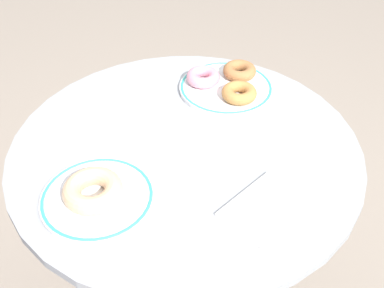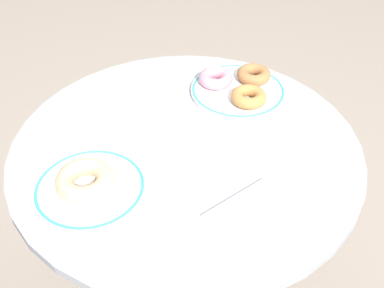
{
  "view_description": "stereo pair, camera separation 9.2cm",
  "coord_description": "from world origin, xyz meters",
  "px_view_note": "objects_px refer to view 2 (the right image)",
  "views": [
    {
      "loc": [
        -0.55,
        -0.45,
        1.37
      ],
      "look_at": [
        0.0,
        -0.02,
        0.77
      ],
      "focal_mm": 43.92,
      "sensor_mm": 36.0,
      "label": 1
    },
    {
      "loc": [
        -0.48,
        -0.52,
        1.37
      ],
      "look_at": [
        0.0,
        -0.02,
        0.77
      ],
      "focal_mm": 43.92,
      "sensor_mm": 36.0,
      "label": 2
    }
  ],
  "objects_px": {
    "donut_pink_frosted": "(216,78)",
    "donut_old_fashioned": "(249,97)",
    "donut_cinnamon": "(254,75)",
    "plate_right": "(238,91)",
    "paper_napkin": "(256,218)",
    "cafe_table": "(187,226)",
    "donut_glazed": "(85,181)",
    "plate_left": "(90,188)"
  },
  "relations": [
    {
      "from": "donut_old_fashioned",
      "to": "cafe_table",
      "type": "bearing_deg",
      "value": 179.73
    },
    {
      "from": "plate_left",
      "to": "donut_old_fashioned",
      "type": "bearing_deg",
      "value": -4.05
    },
    {
      "from": "cafe_table",
      "to": "donut_old_fashioned",
      "type": "bearing_deg",
      "value": -0.27
    },
    {
      "from": "cafe_table",
      "to": "donut_pink_frosted",
      "type": "distance_m",
      "value": 0.35
    },
    {
      "from": "plate_right",
      "to": "paper_napkin",
      "type": "height_order",
      "value": "plate_right"
    },
    {
      "from": "donut_cinnamon",
      "to": "donut_old_fashioned",
      "type": "xyz_separation_m",
      "value": [
        -0.08,
        -0.05,
        0.0
      ]
    },
    {
      "from": "donut_glazed",
      "to": "donut_cinnamon",
      "type": "distance_m",
      "value": 0.48
    },
    {
      "from": "cafe_table",
      "to": "donut_pink_frosted",
      "type": "relative_size",
      "value": 9.75
    },
    {
      "from": "cafe_table",
      "to": "donut_pink_frosted",
      "type": "xyz_separation_m",
      "value": [
        0.19,
        0.1,
        0.28
      ]
    },
    {
      "from": "cafe_table",
      "to": "plate_right",
      "type": "height_order",
      "value": "plate_right"
    },
    {
      "from": "donut_old_fashioned",
      "to": "donut_cinnamon",
      "type": "bearing_deg",
      "value": 34.0
    },
    {
      "from": "plate_left",
      "to": "donut_pink_frosted",
      "type": "relative_size",
      "value": 2.56
    },
    {
      "from": "cafe_table",
      "to": "plate_right",
      "type": "bearing_deg",
      "value": 13.28
    },
    {
      "from": "cafe_table",
      "to": "donut_glazed",
      "type": "height_order",
      "value": "donut_glazed"
    },
    {
      "from": "donut_pink_frosted",
      "to": "donut_cinnamon",
      "type": "bearing_deg",
      "value": -33.71
    },
    {
      "from": "plate_left",
      "to": "plate_right",
      "type": "relative_size",
      "value": 0.93
    },
    {
      "from": "plate_right",
      "to": "donut_cinnamon",
      "type": "relative_size",
      "value": 2.76
    },
    {
      "from": "plate_left",
      "to": "plate_right",
      "type": "bearing_deg",
      "value": 3.03
    },
    {
      "from": "plate_right",
      "to": "donut_old_fashioned",
      "type": "height_order",
      "value": "donut_old_fashioned"
    },
    {
      "from": "donut_glazed",
      "to": "donut_old_fashioned",
      "type": "distance_m",
      "value": 0.41
    },
    {
      "from": "plate_right",
      "to": "donut_pink_frosted",
      "type": "bearing_deg",
      "value": 111.57
    },
    {
      "from": "donut_glazed",
      "to": "donut_old_fashioned",
      "type": "bearing_deg",
      "value": -4.21
    },
    {
      "from": "donut_pink_frosted",
      "to": "paper_napkin",
      "type": "bearing_deg",
      "value": -126.22
    },
    {
      "from": "donut_old_fashioned",
      "to": "paper_napkin",
      "type": "bearing_deg",
      "value": -136.77
    },
    {
      "from": "plate_left",
      "to": "paper_napkin",
      "type": "height_order",
      "value": "plate_left"
    },
    {
      "from": "donut_glazed",
      "to": "donut_cinnamon",
      "type": "bearing_deg",
      "value": 2.59
    },
    {
      "from": "plate_right",
      "to": "donut_glazed",
      "type": "height_order",
      "value": "donut_glazed"
    },
    {
      "from": "donut_cinnamon",
      "to": "plate_left",
      "type": "bearing_deg",
      "value": -177.2
    },
    {
      "from": "cafe_table",
      "to": "donut_cinnamon",
      "type": "distance_m",
      "value": 0.39
    },
    {
      "from": "cafe_table",
      "to": "donut_glazed",
      "type": "relative_size",
      "value": 7.22
    },
    {
      "from": "donut_glazed",
      "to": "donut_cinnamon",
      "type": "relative_size",
      "value": 1.35
    },
    {
      "from": "plate_right",
      "to": "donut_cinnamon",
      "type": "xyz_separation_m",
      "value": [
        0.05,
        0.0,
        0.02
      ]
    },
    {
      "from": "donut_cinnamon",
      "to": "donut_glazed",
      "type": "bearing_deg",
      "value": -177.41
    },
    {
      "from": "cafe_table",
      "to": "paper_napkin",
      "type": "relative_size",
      "value": 5.25
    },
    {
      "from": "donut_pink_frosted",
      "to": "paper_napkin",
      "type": "distance_m",
      "value": 0.4
    },
    {
      "from": "plate_right",
      "to": "donut_cinnamon",
      "type": "height_order",
      "value": "donut_cinnamon"
    },
    {
      "from": "cafe_table",
      "to": "donut_glazed",
      "type": "xyz_separation_m",
      "value": [
        -0.22,
        0.03,
        0.28
      ]
    },
    {
      "from": "donut_cinnamon",
      "to": "paper_napkin",
      "type": "relative_size",
      "value": 0.54
    },
    {
      "from": "plate_left",
      "to": "donut_cinnamon",
      "type": "distance_m",
      "value": 0.48
    },
    {
      "from": "donut_glazed",
      "to": "donut_pink_frosted",
      "type": "height_order",
      "value": "donut_glazed"
    },
    {
      "from": "donut_pink_frosted",
      "to": "donut_old_fashioned",
      "type": "xyz_separation_m",
      "value": [
        -0.0,
        -0.1,
        0.0
      ]
    },
    {
      "from": "donut_cinnamon",
      "to": "paper_napkin",
      "type": "bearing_deg",
      "value": -138.82
    }
  ]
}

